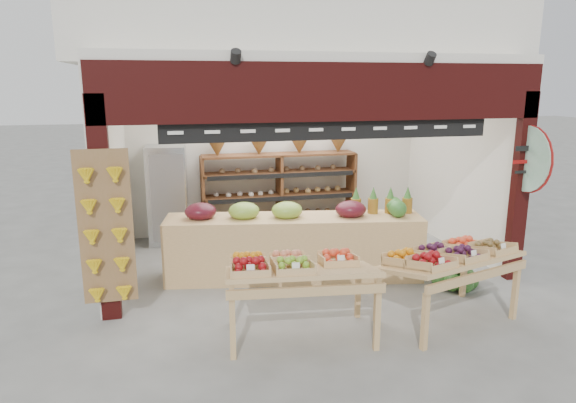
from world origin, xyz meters
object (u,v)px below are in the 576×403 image
at_px(mid_counter, 293,245).
at_px(display_table_left, 290,268).
at_px(back_shelving, 279,177).
at_px(cardboard_stack, 235,255).
at_px(watermelon_pile, 454,275).
at_px(refrigerator, 168,195).
at_px(display_table_right, 449,257).

bearing_deg(mid_counter, display_table_left, -105.02).
height_order(back_shelving, cardboard_stack, back_shelving).
bearing_deg(back_shelving, watermelon_pile, -59.60).
xyz_separation_m(refrigerator, display_table_right, (3.14, -3.91, -0.07)).
bearing_deg(cardboard_stack, refrigerator, 120.40).
bearing_deg(display_table_left, refrigerator, 108.03).
xyz_separation_m(back_shelving, cardboard_stack, (-1.06, -1.64, -0.85)).
bearing_deg(display_table_right, mid_counter, 129.21).
distance_m(refrigerator, mid_counter, 2.78).
distance_m(cardboard_stack, display_table_right, 3.24).
distance_m(refrigerator, display_table_right, 5.02).
bearing_deg(display_table_left, back_shelving, 79.18).
distance_m(display_table_left, watermelon_pile, 2.74).
distance_m(back_shelving, watermelon_pile, 3.66).
distance_m(mid_counter, watermelon_pile, 2.28).
bearing_deg(refrigerator, display_table_right, -47.16).
height_order(mid_counter, display_table_left, mid_counter).
xyz_separation_m(cardboard_stack, mid_counter, (0.77, -0.56, 0.27)).
height_order(back_shelving, refrigerator, back_shelving).
distance_m(display_table_right, watermelon_pile, 1.27).
height_order(cardboard_stack, watermelon_pile, cardboard_stack).
distance_m(cardboard_stack, display_table_left, 2.35).
bearing_deg(cardboard_stack, back_shelving, 57.07).
bearing_deg(back_shelving, cardboard_stack, -122.93).
bearing_deg(display_table_right, cardboard_stack, 133.57).
relative_size(cardboard_stack, watermelon_pile, 1.44).
relative_size(mid_counter, display_table_right, 2.10).
bearing_deg(refrigerator, watermelon_pile, -34.42).
xyz_separation_m(mid_counter, display_table_left, (-0.45, -1.69, 0.31)).
distance_m(mid_counter, display_table_right, 2.28).
relative_size(cardboard_stack, display_table_right, 0.54).
distance_m(refrigerator, display_table_left, 4.06).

